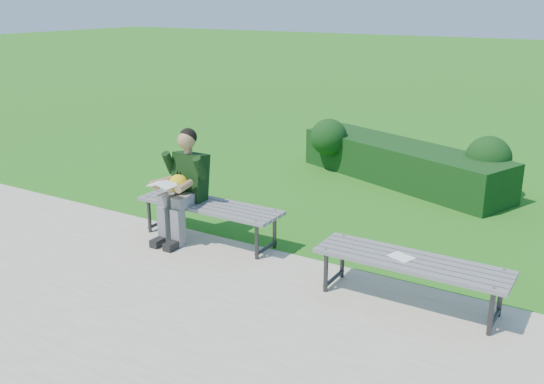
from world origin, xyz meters
The scene contains 7 objects.
ground centered at (0.00, 0.00, 0.00)m, with size 80.00×80.00×0.00m.
walkway centered at (0.00, -1.75, 0.01)m, with size 30.00×3.50×0.02m.
hedge centered at (0.34, 3.39, 0.36)m, with size 3.65×2.14×0.90m.
bench_left centered at (-0.79, -0.13, 0.42)m, with size 1.80×0.50×0.46m.
bench_right centered at (1.76, -0.43, 0.42)m, with size 1.80×0.50×0.46m.
seated_boy centered at (-1.09, -0.22, 0.71)m, with size 0.56×0.76×1.31m.
paper_sheet centered at (1.66, -0.43, 0.47)m, with size 0.26×0.22×0.01m.
Camera 1 is at (3.31, -5.49, 2.78)m, focal length 40.00 mm.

